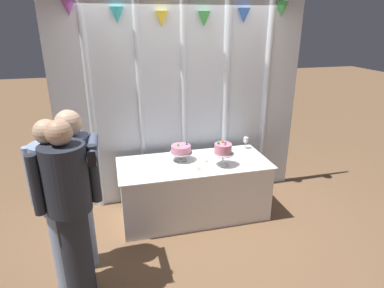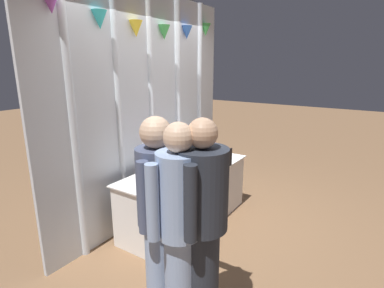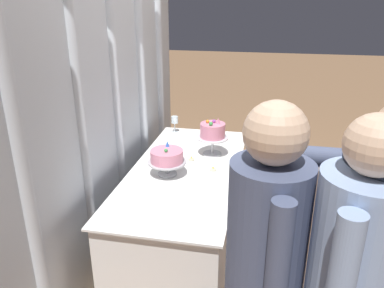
% 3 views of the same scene
% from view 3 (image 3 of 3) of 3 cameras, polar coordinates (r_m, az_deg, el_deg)
% --- Properties ---
extents(ground_plane, '(24.00, 24.00, 0.00)m').
position_cam_3_polar(ground_plane, '(3.24, 0.92, -15.44)').
color(ground_plane, '#846042').
extents(draped_curtain, '(3.19, 0.16, 2.81)m').
position_cam_3_polar(draped_curtain, '(2.85, -11.92, 11.11)').
color(draped_curtain, silver).
rests_on(draped_curtain, ground_plane).
extents(cake_table, '(1.82, 0.80, 0.72)m').
position_cam_3_polar(cake_table, '(3.06, -0.91, -9.79)').
color(cake_table, white).
rests_on(cake_table, ground_plane).
extents(cake_display_nearleft, '(0.28, 0.28, 0.24)m').
position_cam_3_polar(cake_display_nearleft, '(2.74, -3.79, -2.02)').
color(cake_display_nearleft, '#B2B2B7').
rests_on(cake_display_nearleft, cake_table).
extents(cake_display_nearright, '(0.26, 0.26, 0.32)m').
position_cam_3_polar(cake_display_nearright, '(3.07, 3.12, 1.76)').
color(cake_display_nearright, silver).
rests_on(cake_display_nearright, cake_table).
extents(wine_glass, '(0.07, 0.07, 0.16)m').
position_cam_3_polar(wine_glass, '(3.62, -2.63, 3.55)').
color(wine_glass, silver).
rests_on(wine_glass, cake_table).
extents(tealight_far_left, '(0.05, 0.05, 0.03)m').
position_cam_3_polar(tealight_far_left, '(2.85, 3.19, -3.85)').
color(tealight_far_left, beige).
rests_on(tealight_far_left, cake_table).
extents(tealight_near_left, '(0.05, 0.05, 0.03)m').
position_cam_3_polar(tealight_near_left, '(3.02, -0.09, -2.32)').
color(tealight_near_left, beige).
rests_on(tealight_near_left, cake_table).
extents(guest_girl_blue_dress, '(0.47, 0.68, 1.61)m').
position_cam_3_polar(guest_girl_blue_dress, '(1.64, 11.07, -18.30)').
color(guest_girl_blue_dress, '#93ADD6').
rests_on(guest_girl_blue_dress, ground_plane).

